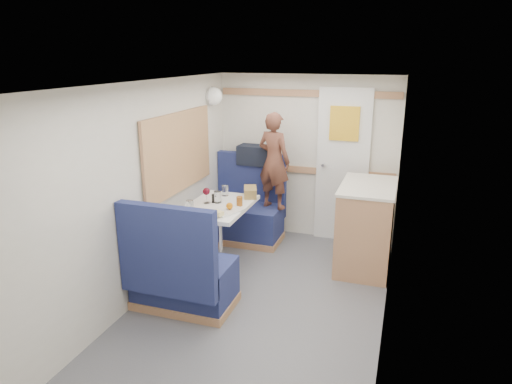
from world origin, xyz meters
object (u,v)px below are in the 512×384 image
(wine_glass, at_px, (206,192))
(tumbler_mid, at_px, (225,191))
(galley_counter, at_px, (366,226))
(duffel_bag, at_px, (258,155))
(dinette_table, at_px, (218,219))
(tumbler_left, at_px, (190,206))
(orange_fruit, at_px, (229,206))
(person, at_px, (274,161))
(pepper_grinder, at_px, (213,198))
(bread_loaf, at_px, (250,192))
(bench_near, at_px, (181,278))
(tray, at_px, (226,211))
(cheese_block, at_px, (218,213))
(beer_glass, at_px, (239,201))
(bench_far, at_px, (246,216))
(tumbler_right, at_px, (218,197))
(dome_light, at_px, (214,96))

(wine_glass, relative_size, tumbler_mid, 1.46)
(galley_counter, xyz_separation_m, duffel_bag, (-1.39, 0.57, 0.55))
(dinette_table, xyz_separation_m, tumbler_left, (-0.17, -0.31, 0.22))
(duffel_bag, xyz_separation_m, orange_fruit, (0.11, -1.26, -0.25))
(person, distance_m, wine_glass, 1.01)
(tumbler_left, xyz_separation_m, pepper_grinder, (0.10, 0.36, -0.01))
(orange_fruit, bearing_deg, galley_counter, 28.46)
(bread_loaf, bearing_deg, wine_glass, -134.20)
(dinette_table, xyz_separation_m, tumbler_mid, (-0.05, 0.32, 0.21))
(bench_near, xyz_separation_m, pepper_grinder, (-0.07, 0.91, 0.47))
(tray, xyz_separation_m, bread_loaf, (0.07, 0.55, 0.04))
(cheese_block, bearing_deg, bread_loaf, 83.43)
(bench_near, distance_m, tumbler_mid, 1.28)
(tray, bearing_deg, galley_counter, 28.88)
(bench_near, relative_size, tumbler_mid, 9.11)
(tray, distance_m, beer_glass, 0.22)
(tumbler_left, xyz_separation_m, bread_loaf, (0.40, 0.68, -0.01))
(galley_counter, distance_m, tumbler_left, 1.88)
(person, height_order, bread_loaf, person)
(bench_far, bearing_deg, person, 1.57)
(orange_fruit, bearing_deg, bench_near, -104.53)
(tumbler_mid, xyz_separation_m, tumbler_right, (0.02, -0.26, 0.00))
(wine_glass, distance_m, bread_loaf, 0.52)
(cheese_block, relative_size, beer_glass, 1.12)
(galley_counter, bearing_deg, beer_glass, -157.59)
(duffel_bag, height_order, cheese_block, duffel_bag)
(duffel_bag, height_order, pepper_grinder, duffel_bag)
(beer_glass, bearing_deg, tray, -107.54)
(pepper_grinder, bearing_deg, tray, -43.77)
(tumbler_mid, height_order, tumbler_right, tumbler_right)
(tray, relative_size, orange_fruit, 4.73)
(tray, distance_m, orange_fruit, 0.06)
(tumbler_left, bearing_deg, dinette_table, 60.72)
(duffel_bag, relative_size, tray, 1.54)
(tumbler_mid, bearing_deg, tumbler_left, -101.05)
(galley_counter, xyz_separation_m, person, (-1.12, 0.32, 0.56))
(cheese_block, xyz_separation_m, tumbler_left, (-0.31, 0.03, 0.02))
(bread_loaf, bearing_deg, tumbler_mid, -168.65)
(wine_glass, xyz_separation_m, beer_glass, (0.36, 0.03, -0.07))
(dome_light, xyz_separation_m, tumbler_left, (0.22, -1.16, -0.97))
(person, height_order, duffel_bag, person)
(tray, height_order, beer_glass, beer_glass)
(dome_light, distance_m, cheese_block, 1.64)
(orange_fruit, distance_m, tumbler_left, 0.39)
(orange_fruit, bearing_deg, duffel_bag, 95.11)
(bench_far, bearing_deg, orange_fruit, -79.52)
(dinette_table, bearing_deg, tumbler_mid, 98.77)
(galley_counter, height_order, tray, galley_counter)
(orange_fruit, xyz_separation_m, pepper_grinder, (-0.26, 0.19, -0.01))
(dome_light, distance_m, tumbler_mid, 1.16)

